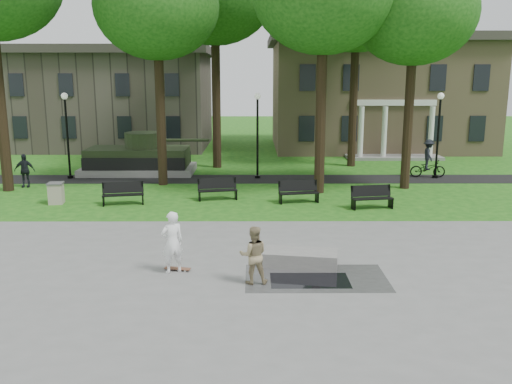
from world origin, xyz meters
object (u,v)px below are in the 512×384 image
skateboarder (172,242)px  park_bench_0 (123,193)px  friend_watching (253,255)px  cyclist (428,162)px  trash_bin (56,193)px  concrete_block (301,258)px

skateboarder → park_bench_0: bearing=-95.5°
friend_watching → cyclist: 18.79m
cyclist → trash_bin: (-18.70, -6.39, -0.39)m
concrete_block → friend_watching: (-1.42, -1.42, 0.59)m
concrete_block → cyclist: cyclist is taller
concrete_block → cyclist: (8.41, 14.58, 0.63)m
friend_watching → cyclist: cyclist is taller
friend_watching → skateboarder: bearing=-23.6°
concrete_block → trash_bin: trash_bin is taller
friend_watching → concrete_block: bearing=-139.1°
skateboarder → friend_watching: 2.48m
concrete_block → cyclist: size_ratio=1.02×
skateboarder → park_bench_0: size_ratio=0.99×
concrete_block → friend_watching: size_ratio=1.36×
concrete_block → park_bench_0: park_bench_0 is taller
skateboarder → park_bench_0: (-3.46, 8.64, -0.41)m
friend_watching → park_bench_0: size_ratio=0.88×
friend_watching → trash_bin: bearing=-51.4°
cyclist → trash_bin: bearing=112.4°
cyclist → skateboarder: bearing=144.8°
skateboarder → trash_bin: size_ratio=1.90×
friend_watching → trash_bin: size_ratio=1.69×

